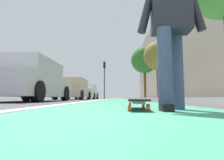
{
  "coord_description": "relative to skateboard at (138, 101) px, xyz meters",
  "views": [
    {
      "loc": [
        -1.18,
        0.13,
        0.13
      ],
      "look_at": [
        9.96,
        0.38,
        1.23
      ],
      "focal_mm": 28.94,
      "sensor_mm": 36.0,
      "label": 1
    }
  ],
  "objects": [
    {
      "name": "sidewalk_curb",
      "position": [
        17.16,
        -3.2,
        -0.02
      ],
      "size": [
        52.0,
        3.2,
        0.14
      ],
      "primitive_type": "cube",
      "color": "#9E9B93",
      "rests_on": "ground"
    },
    {
      "name": "street_tree_mid",
      "position": [
        10.83,
        -2.8,
        3.01
      ],
      "size": [
        2.09,
        2.09,
        4.19
      ],
      "color": "brown",
      "rests_on": "ground"
    },
    {
      "name": "parked_car_near",
      "position": [
        4.43,
        3.33,
        0.61
      ],
      "size": [
        4.33,
        1.96,
        1.47
      ],
      "color": "#B7B7BC",
      "rests_on": "ground"
    },
    {
      "name": "lane_stripe_white",
      "position": [
        19.16,
        1.29,
        -0.09
      ],
      "size": [
        52.0,
        0.16,
        0.01
      ],
      "primitive_type": "cube",
      "color": "silver",
      "rests_on": "ground"
    },
    {
      "name": "parked_car_mid",
      "position": [
        10.9,
        3.3,
        0.61
      ],
      "size": [
        4.52,
        2.01,
        1.47
      ],
      "color": "tan",
      "rests_on": "ground"
    },
    {
      "name": "bike_lane_paint",
      "position": [
        23.16,
        0.11,
        -0.09
      ],
      "size": [
        56.0,
        2.06,
        0.0
      ],
      "primitive_type": "cube",
      "color": "#2D7256",
      "rests_on": "ground"
    },
    {
      "name": "ground_plane",
      "position": [
        9.16,
        0.11,
        -0.09
      ],
      "size": [
        80.0,
        80.0,
        0.0
      ],
      "primitive_type": "plane",
      "color": "#38383D"
    },
    {
      "name": "street_tree_far",
      "position": [
        16.91,
        -2.8,
        4.04
      ],
      "size": [
        2.86,
        2.86,
        5.59
      ],
      "color": "brown",
      "rests_on": "ground"
    },
    {
      "name": "parked_car_far",
      "position": [
        16.75,
        3.24,
        0.6
      ],
      "size": [
        4.09,
        2.0,
        1.47
      ],
      "color": "silver",
      "rests_on": "ground"
    },
    {
      "name": "traffic_light",
      "position": [
        20.17,
        1.69,
        3.06
      ],
      "size": [
        0.33,
        0.28,
        4.6
      ],
      "color": "#2D2D2D",
      "rests_on": "ground"
    },
    {
      "name": "skater_person",
      "position": [
        -0.15,
        -0.35,
        0.84
      ],
      "size": [
        0.45,
        0.72,
        1.64
      ],
      "color": "#384260",
      "rests_on": "ground"
    },
    {
      "name": "skateboard",
      "position": [
        0.0,
        0.0,
        0.0
      ],
      "size": [
        0.85,
        0.26,
        0.11
      ],
      "color": "orange",
      "rests_on": "ground"
    },
    {
      "name": "building_facade",
      "position": [
        21.16,
        -6.08,
        5.76
      ],
      "size": [
        40.0,
        1.2,
        11.71
      ],
      "primitive_type": "cube",
      "color": "slate",
      "rests_on": "ground"
    }
  ]
}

